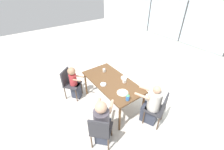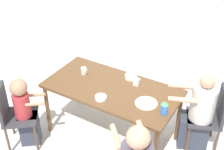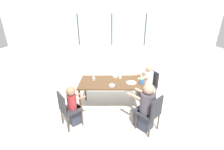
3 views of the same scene
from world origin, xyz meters
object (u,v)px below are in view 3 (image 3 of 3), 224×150
(chair_for_man_blue_shirt, at_px, (151,83))
(sippy_cup, at_px, (142,81))
(chair_for_toddler, at_px, (67,107))
(person_man_blue_shirt, at_px, (146,85))
(person_toddler, at_px, (74,106))
(milk_carton_small, at_px, (121,77))
(chair_for_woman_green_shirt, at_px, (153,111))
(bowl_white_shallow, at_px, (112,85))
(coffee_mug, at_px, (94,79))
(bowl_cereal, at_px, (116,76))
(person_woman_green_shirt, at_px, (146,109))

(chair_for_man_blue_shirt, height_order, sippy_cup, sippy_cup)
(chair_for_toddler, xyz_separation_m, person_man_blue_shirt, (1.95, 1.15, -0.03))
(person_toddler, height_order, milk_carton_small, person_toddler)
(chair_for_woman_green_shirt, relative_size, sippy_cup, 5.16)
(chair_for_woman_green_shirt, bearing_deg, bowl_white_shallow, 99.54)
(chair_for_woman_green_shirt, distance_m, coffee_mug, 1.65)
(chair_for_toddler, distance_m, sippy_cup, 1.84)
(coffee_mug, distance_m, milk_carton_small, 0.70)
(person_toddler, bearing_deg, sippy_cup, 70.55)
(person_man_blue_shirt, bearing_deg, bowl_cereal, 74.46)
(chair_for_man_blue_shirt, bearing_deg, bowl_white_shallow, 100.47)
(chair_for_woman_green_shirt, height_order, bowl_cereal, chair_for_woman_green_shirt)
(chair_for_man_blue_shirt, distance_m, person_woman_green_shirt, 1.30)
(person_woman_green_shirt, distance_m, bowl_white_shallow, 0.93)
(chair_for_man_blue_shirt, distance_m, person_man_blue_shirt, 0.17)
(sippy_cup, distance_m, bowl_white_shallow, 0.74)
(chair_for_man_blue_shirt, bearing_deg, milk_carton_small, 83.75)
(chair_for_toddler, relative_size, person_woman_green_shirt, 0.79)
(person_man_blue_shirt, relative_size, sippy_cup, 6.39)
(person_toddler, distance_m, sippy_cup, 1.70)
(sippy_cup, bearing_deg, coffee_mug, 169.96)
(person_woman_green_shirt, distance_m, person_man_blue_shirt, 1.20)
(chair_for_woman_green_shirt, xyz_separation_m, sippy_cup, (-0.11, 0.76, 0.34))
(chair_for_woman_green_shirt, relative_size, chair_for_man_blue_shirt, 1.00)
(person_man_blue_shirt, relative_size, bowl_white_shallow, 7.73)
(sippy_cup, xyz_separation_m, bowl_white_shallow, (-0.72, -0.13, -0.07))
(person_toddler, distance_m, bowl_cereal, 1.38)
(person_woman_green_shirt, xyz_separation_m, milk_carton_small, (-0.50, 0.98, 0.32))
(chair_for_man_blue_shirt, distance_m, milk_carton_small, 0.99)
(person_man_blue_shirt, bearing_deg, chair_for_man_blue_shirt, -90.00)
(chair_for_man_blue_shirt, relative_size, milk_carton_small, 9.87)
(person_woman_green_shirt, bearing_deg, bowl_cereal, 77.10)
(chair_for_man_blue_shirt, bearing_deg, person_man_blue_shirt, 90.00)
(chair_for_woman_green_shirt, height_order, sippy_cup, sippy_cup)
(chair_for_woman_green_shirt, xyz_separation_m, milk_carton_small, (-0.61, 1.10, 0.30))
(chair_for_man_blue_shirt, distance_m, bowl_white_shallow, 1.37)
(chair_for_woman_green_shirt, height_order, bowl_white_shallow, chair_for_woman_green_shirt)
(chair_for_woman_green_shirt, distance_m, person_woman_green_shirt, 0.17)
(bowl_cereal, bearing_deg, person_man_blue_shirt, 6.59)
(chair_for_woman_green_shirt, xyz_separation_m, person_toddler, (-1.68, 0.24, -0.03))
(milk_carton_small, bearing_deg, bowl_white_shallow, -115.48)
(chair_for_toddler, distance_m, person_woman_green_shirt, 1.69)
(milk_carton_small, bearing_deg, person_toddler, -141.37)
(person_woman_green_shirt, xyz_separation_m, bowl_white_shallow, (-0.72, 0.51, 0.29))
(bowl_white_shallow, xyz_separation_m, bowl_cereal, (0.09, 0.56, 0.01))
(person_woman_green_shirt, bearing_deg, bowl_white_shallow, 101.34)
(person_man_blue_shirt, xyz_separation_m, bowl_white_shallow, (-0.97, -0.66, 0.31))
(milk_carton_small, bearing_deg, person_woman_green_shirt, -63.07)
(milk_carton_small, bearing_deg, person_man_blue_shirt, 14.54)
(chair_for_woman_green_shirt, bearing_deg, coffee_mug, 100.16)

